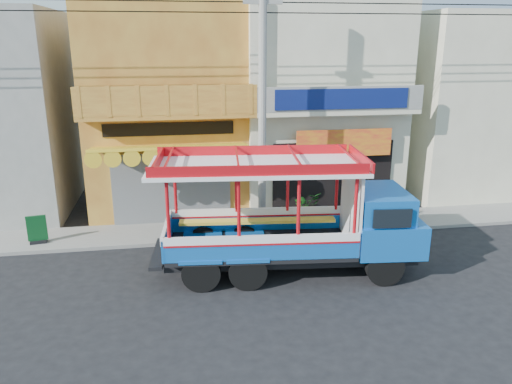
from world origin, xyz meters
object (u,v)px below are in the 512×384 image
(songthaew_truck, at_px, (308,216))
(potted_plant_b, at_px, (355,209))
(utility_pole, at_px, (267,89))
(potted_plant_a, at_px, (306,206))
(green_sign, at_px, (37,232))
(potted_plant_c, at_px, (394,208))

(songthaew_truck, height_order, potted_plant_b, songthaew_truck)
(utility_pole, xyz_separation_m, potted_plant_b, (3.49, 0.80, -4.49))
(potted_plant_a, bearing_deg, green_sign, 165.44)
(utility_pole, bearing_deg, potted_plant_c, 7.74)
(potted_plant_a, relative_size, potted_plant_c, 1.26)
(potted_plant_a, distance_m, potted_plant_b, 1.84)
(utility_pole, distance_m, green_sign, 8.80)
(green_sign, bearing_deg, potted_plant_c, 1.42)
(songthaew_truck, xyz_separation_m, potted_plant_a, (1.00, 3.88, -1.03))
(green_sign, xyz_separation_m, potted_plant_a, (9.21, 0.68, 0.15))
(potted_plant_b, distance_m, potted_plant_c, 1.46)
(potted_plant_a, bearing_deg, songthaew_truck, -123.23)
(green_sign, relative_size, potted_plant_a, 0.87)
(potted_plant_c, bearing_deg, green_sign, -92.26)
(green_sign, xyz_separation_m, potted_plant_b, (11.03, 0.44, 0.03))
(potted_plant_c, bearing_deg, songthaew_truck, -54.27)
(green_sign, distance_m, potted_plant_c, 12.49)
(utility_pole, distance_m, potted_plant_c, 6.71)
(potted_plant_c, bearing_deg, utility_pole, -85.94)
(utility_pole, height_order, potted_plant_b, utility_pole)
(potted_plant_a, xyz_separation_m, potted_plant_b, (1.82, -0.24, -0.12))
(utility_pole, xyz_separation_m, songthaew_truck, (0.67, -2.84, -3.34))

